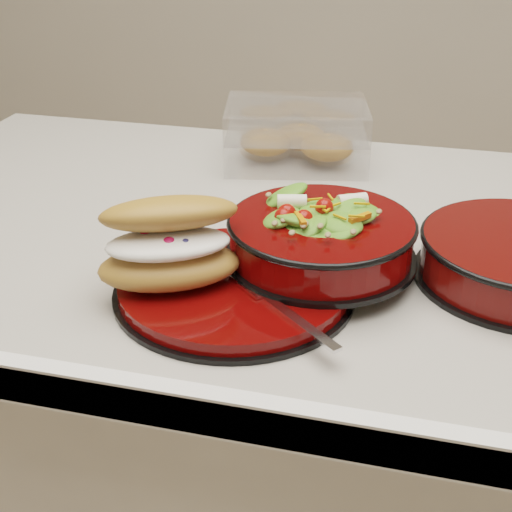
% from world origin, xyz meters
% --- Properties ---
extents(island_counter, '(1.24, 0.74, 0.90)m').
position_xyz_m(island_counter, '(0.00, -0.00, 0.45)').
color(island_counter, white).
rests_on(island_counter, ground).
extents(dinner_plate, '(0.27, 0.27, 0.02)m').
position_xyz_m(dinner_plate, '(-0.02, -0.19, 0.91)').
color(dinner_plate, black).
rests_on(dinner_plate, island_counter).
extents(salad_bowl, '(0.22, 0.22, 0.09)m').
position_xyz_m(salad_bowl, '(0.07, -0.12, 0.95)').
color(salad_bowl, black).
rests_on(salad_bowl, dinner_plate).
extents(croissant, '(0.17, 0.15, 0.09)m').
position_xyz_m(croissant, '(-0.08, -0.21, 0.97)').
color(croissant, '#AC6B34').
rests_on(croissant, dinner_plate).
extents(fork, '(0.13, 0.11, 0.00)m').
position_xyz_m(fork, '(0.05, -0.24, 0.92)').
color(fork, silver).
rests_on(fork, dinner_plate).
extents(pastry_box, '(0.25, 0.20, 0.09)m').
position_xyz_m(pastry_box, '(-0.03, 0.24, 0.94)').
color(pastry_box, white).
rests_on(pastry_box, island_counter).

